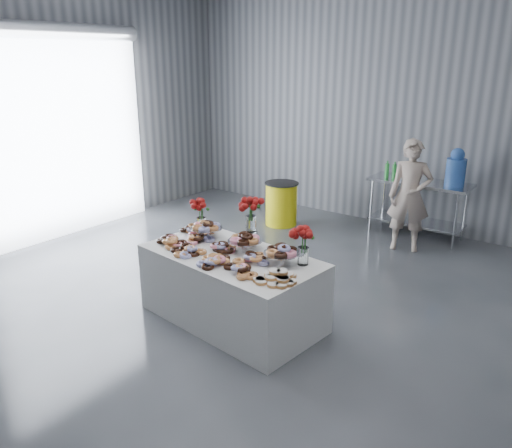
{
  "coord_description": "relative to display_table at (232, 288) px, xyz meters",
  "views": [
    {
      "loc": [
        2.98,
        -3.33,
        2.69
      ],
      "look_at": [
        -0.1,
        0.81,
        0.96
      ],
      "focal_mm": 35.0,
      "sensor_mm": 36.0,
      "label": 1
    }
  ],
  "objects": [
    {
      "name": "drink_bottles",
      "position": [
        0.33,
        3.64,
        0.66
      ],
      "size": [
        0.54,
        0.08,
        0.27
      ],
      "primitive_type": null,
      "color": "#268C33",
      "rests_on": "prep_table"
    },
    {
      "name": "cake_stand_right",
      "position": [
        0.56,
        0.09,
        0.52
      ],
      "size": [
        0.36,
        0.36,
        0.17
      ],
      "color": "silver",
      "rests_on": "display_table"
    },
    {
      "name": "water_jug",
      "position": [
        1.15,
        3.74,
        0.77
      ],
      "size": [
        0.28,
        0.28,
        0.55
      ],
      "color": "#3E74D5",
      "rests_on": "prep_table"
    },
    {
      "name": "cake_stand_left",
      "position": [
        -0.53,
        0.21,
        0.52
      ],
      "size": [
        0.36,
        0.36,
        0.17
      ],
      "color": "silver",
      "rests_on": "display_table"
    },
    {
      "name": "prep_table",
      "position": [
        0.65,
        3.74,
        0.24
      ],
      "size": [
        1.5,
        0.6,
        0.9
      ],
      "color": "silver",
      "rests_on": "ground"
    },
    {
      "name": "ground",
      "position": [
        0.08,
        -0.36,
        -0.38
      ],
      "size": [
        9.0,
        9.0,
        0.0
      ],
      "primitive_type": "plane",
      "color": "#33363A",
      "rests_on": "ground"
    },
    {
      "name": "donut_mounds",
      "position": [
        0.0,
        -0.05,
        0.42
      ],
      "size": [
        1.88,
        0.99,
        0.09
      ],
      "primitive_type": null,
      "rotation": [
        0.0,
        0.0,
        -0.11
      ],
      "color": "#BF7E46",
      "rests_on": "display_table"
    },
    {
      "name": "room_walls",
      "position": [
        -0.2,
        -0.29,
        2.26
      ],
      "size": [
        8.04,
        9.04,
        4.02
      ],
      "color": "slate",
      "rests_on": "ground"
    },
    {
      "name": "bouquet_right",
      "position": [
        0.73,
        0.22,
        0.67
      ],
      "size": [
        0.26,
        0.26,
        0.42
      ],
      "color": "white",
      "rests_on": "display_table"
    },
    {
      "name": "danish_pile",
      "position": [
        0.73,
        -0.23,
        0.43
      ],
      "size": [
        0.48,
        0.48,
        0.11
      ],
      "primitive_type": null,
      "color": "white",
      "rests_on": "display_table"
    },
    {
      "name": "bouquet_center",
      "position": [
        -0.01,
        0.35,
        0.75
      ],
      "size": [
        0.26,
        0.26,
        0.57
      ],
      "color": "silver",
      "rests_on": "display_table"
    },
    {
      "name": "bouquet_left",
      "position": [
        -0.72,
        0.33,
        0.67
      ],
      "size": [
        0.26,
        0.26,
        0.42
      ],
      "color": "white",
      "rests_on": "display_table"
    },
    {
      "name": "display_table",
      "position": [
        0.0,
        0.0,
        0.0
      ],
      "size": [
        2.0,
        1.2,
        0.75
      ],
      "primitive_type": "cube",
      "rotation": [
        0.0,
        0.0,
        -0.11
      ],
      "color": "silver",
      "rests_on": "ground"
    },
    {
      "name": "cake_stand_mid",
      "position": [
        0.07,
        0.14,
        0.52
      ],
      "size": [
        0.36,
        0.36,
        0.17
      ],
      "color": "silver",
      "rests_on": "display_table"
    },
    {
      "name": "person",
      "position": [
        0.72,
        3.15,
        0.43
      ],
      "size": [
        0.69,
        0.56,
        1.62
      ],
      "primitive_type": "imported",
      "rotation": [
        0.0,
        0.0,
        0.33
      ],
      "color": "#CC8C93",
      "rests_on": "ground"
    },
    {
      "name": "trash_barrel",
      "position": [
        -1.38,
        2.99,
        -0.01
      ],
      "size": [
        0.56,
        0.56,
        0.72
      ],
      "rotation": [
        0.0,
        0.0,
        -0.33
      ],
      "color": "yellow",
      "rests_on": "ground"
    }
  ]
}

